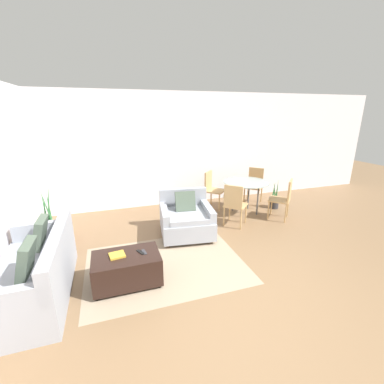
{
  "coord_description": "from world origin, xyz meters",
  "views": [
    {
      "loc": [
        -1.52,
        -2.44,
        2.27
      ],
      "look_at": [
        0.0,
        2.19,
        0.75
      ],
      "focal_mm": 24.0,
      "sensor_mm": 36.0,
      "label": 1
    }
  ],
  "objects_px": {
    "tv_remote_primary": "(140,252)",
    "couch": "(36,275)",
    "book_stack": "(117,255)",
    "dining_chair_near_left": "(234,203)",
    "armchair": "(186,219)",
    "potted_plant_small": "(274,201)",
    "potted_plant": "(51,232)",
    "dining_chair_near_right": "(284,197)",
    "ottoman": "(127,268)",
    "dining_chair_far_right": "(255,183)",
    "dining_chair_far_left": "(212,187)",
    "dining_table": "(246,186)",
    "tv_remote_secondary": "(144,252)"
  },
  "relations": [
    {
      "from": "dining_chair_near_left",
      "to": "tv_remote_primary",
      "type": "bearing_deg",
      "value": -149.69
    },
    {
      "from": "dining_table",
      "to": "potted_plant_small",
      "type": "bearing_deg",
      "value": 4.24
    },
    {
      "from": "book_stack",
      "to": "dining_chair_far_left",
      "type": "height_order",
      "value": "dining_chair_far_left"
    },
    {
      "from": "armchair",
      "to": "dining_chair_far_left",
      "type": "bearing_deg",
      "value": 49.97
    },
    {
      "from": "book_stack",
      "to": "dining_chair_far_right",
      "type": "bearing_deg",
      "value": 33.91
    },
    {
      "from": "potted_plant",
      "to": "dining_chair_near_right",
      "type": "bearing_deg",
      "value": -3.47
    },
    {
      "from": "dining_chair_near_left",
      "to": "tv_remote_secondary",
      "type": "bearing_deg",
      "value": -148.81
    },
    {
      "from": "ottoman",
      "to": "dining_chair_far_left",
      "type": "distance_m",
      "value": 3.3
    },
    {
      "from": "couch",
      "to": "dining_chair_far_left",
      "type": "distance_m",
      "value": 4.08
    },
    {
      "from": "armchair",
      "to": "ottoman",
      "type": "height_order",
      "value": "armchair"
    },
    {
      "from": "dining_chair_far_left",
      "to": "dining_chair_far_right",
      "type": "height_order",
      "value": "same"
    },
    {
      "from": "couch",
      "to": "dining_chair_near_left",
      "type": "distance_m",
      "value": 3.55
    },
    {
      "from": "book_stack",
      "to": "potted_plant_small",
      "type": "bearing_deg",
      "value": 26.01
    },
    {
      "from": "dining_chair_near_left",
      "to": "potted_plant_small",
      "type": "distance_m",
      "value": 1.62
    },
    {
      "from": "ottoman",
      "to": "tv_remote_primary",
      "type": "distance_m",
      "value": 0.28
    },
    {
      "from": "ottoman",
      "to": "dining_chair_far_right",
      "type": "height_order",
      "value": "dining_chair_far_right"
    },
    {
      "from": "dining_chair_near_left",
      "to": "dining_chair_near_right",
      "type": "bearing_deg",
      "value": 0.0
    },
    {
      "from": "couch",
      "to": "dining_chair_far_right",
      "type": "xyz_separation_m",
      "value": [
        4.55,
        2.31,
        0.21
      ]
    },
    {
      "from": "book_stack",
      "to": "potted_plant_small",
      "type": "relative_size",
      "value": 0.31
    },
    {
      "from": "dining_chair_near_left",
      "to": "dining_chair_far_left",
      "type": "relative_size",
      "value": 1.0
    },
    {
      "from": "dining_chair_near_right",
      "to": "potted_plant_small",
      "type": "height_order",
      "value": "dining_chair_near_right"
    },
    {
      "from": "dining_chair_near_left",
      "to": "dining_chair_near_right",
      "type": "distance_m",
      "value": 1.19
    },
    {
      "from": "couch",
      "to": "book_stack",
      "type": "xyz_separation_m",
      "value": [
        1.0,
        -0.07,
        0.14
      ]
    },
    {
      "from": "couch",
      "to": "armchair",
      "type": "height_order",
      "value": "couch"
    },
    {
      "from": "ottoman",
      "to": "book_stack",
      "type": "xyz_separation_m",
      "value": [
        -0.11,
        0.03,
        0.21
      ]
    },
    {
      "from": "dining_table",
      "to": "dining_chair_far_left",
      "type": "bearing_deg",
      "value": 135.0
    },
    {
      "from": "tv_remote_secondary",
      "to": "tv_remote_primary",
      "type": "bearing_deg",
      "value": 165.94
    },
    {
      "from": "tv_remote_primary",
      "to": "couch",
      "type": "bearing_deg",
      "value": 176.64
    },
    {
      "from": "book_stack",
      "to": "dining_chair_near_left",
      "type": "relative_size",
      "value": 0.25
    },
    {
      "from": "dining_chair_far_right",
      "to": "armchair",
      "type": "bearing_deg",
      "value": -150.9
    },
    {
      "from": "armchair",
      "to": "dining_chair_near_left",
      "type": "bearing_deg",
      "value": 2.94
    },
    {
      "from": "tv_remote_primary",
      "to": "dining_chair_near_right",
      "type": "bearing_deg",
      "value": 20.29
    },
    {
      "from": "couch",
      "to": "armchair",
      "type": "distance_m",
      "value": 2.55
    },
    {
      "from": "armchair",
      "to": "dining_chair_far_right",
      "type": "bearing_deg",
      "value": 29.1
    },
    {
      "from": "tv_remote_primary",
      "to": "dining_chair_far_right",
      "type": "relative_size",
      "value": 0.17
    },
    {
      "from": "potted_plant",
      "to": "dining_chair_near_right",
      "type": "xyz_separation_m",
      "value": [
        4.61,
        -0.28,
        0.27
      ]
    },
    {
      "from": "couch",
      "to": "book_stack",
      "type": "height_order",
      "value": "couch"
    },
    {
      "from": "tv_remote_primary",
      "to": "dining_table",
      "type": "height_order",
      "value": "dining_table"
    },
    {
      "from": "potted_plant_small",
      "to": "tv_remote_secondary",
      "type": "bearing_deg",
      "value": -151.48
    },
    {
      "from": "armchair",
      "to": "dining_table",
      "type": "relative_size",
      "value": 1.01
    },
    {
      "from": "potted_plant",
      "to": "ottoman",
      "type": "bearing_deg",
      "value": -51.88
    },
    {
      "from": "potted_plant",
      "to": "dining_chair_far_right",
      "type": "bearing_deg",
      "value": 11.17
    },
    {
      "from": "dining_chair_near_left",
      "to": "dining_chair_far_left",
      "type": "xyz_separation_m",
      "value": [
        0.0,
        1.19,
        0.0
      ]
    },
    {
      "from": "tv_remote_primary",
      "to": "dining_chair_far_left",
      "type": "distance_m",
      "value": 3.15
    },
    {
      "from": "tv_remote_primary",
      "to": "potted_plant",
      "type": "xyz_separation_m",
      "value": [
        -1.37,
        1.48,
        -0.18
      ]
    },
    {
      "from": "tv_remote_primary",
      "to": "dining_chair_near_right",
      "type": "relative_size",
      "value": 0.17
    },
    {
      "from": "tv_remote_primary",
      "to": "dining_chair_near_left",
      "type": "xyz_separation_m",
      "value": [
        2.05,
        1.2,
        0.08
      ]
    },
    {
      "from": "dining_chair_near_left",
      "to": "dining_chair_far_left",
      "type": "height_order",
      "value": "same"
    },
    {
      "from": "dining_table",
      "to": "dining_chair_far_right",
      "type": "xyz_separation_m",
      "value": [
        0.6,
        0.6,
        -0.14
      ]
    },
    {
      "from": "tv_remote_primary",
      "to": "dining_chair_far_left",
      "type": "height_order",
      "value": "dining_chair_far_left"
    }
  ]
}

